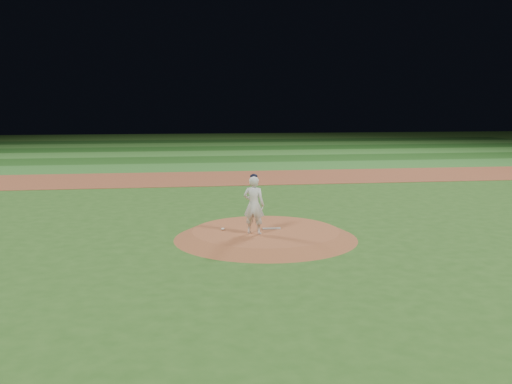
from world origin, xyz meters
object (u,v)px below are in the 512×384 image
Objects in this scene: pitchers_mound at (266,234)px; pitching_rubber at (271,228)px; rosin_bag at (223,229)px; pitcher_on_mound at (254,204)px.

pitching_rubber is (0.20, 0.13, 0.14)m from pitchers_mound.
rosin_bag reaches higher than pitching_rubber.
rosin_bag is 1.34m from pitcher_on_mound.
pitchers_mound is at bearing -8.69° from rosin_bag.
rosin_bag is (-1.47, 0.06, 0.02)m from pitching_rubber.
pitching_rubber is 1.48m from rosin_bag.
pitching_rubber is at bearing 41.74° from pitcher_on_mound.
rosin_bag is (-1.27, 0.19, 0.16)m from pitchers_mound.
rosin_bag is 0.07× the size of pitcher_on_mound.
pitching_rubber is at bearing -2.41° from rosin_bag.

